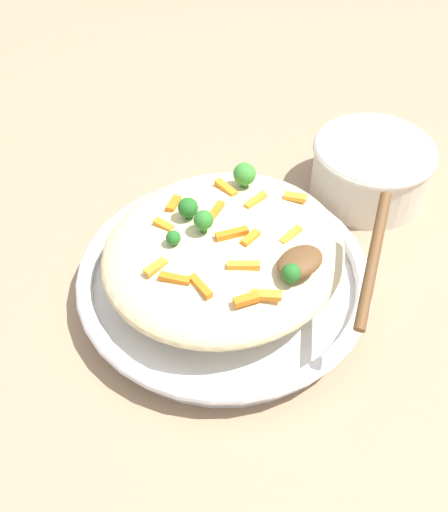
{
  "coord_description": "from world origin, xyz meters",
  "views": [
    {
      "loc": [
        -0.32,
        -0.38,
        0.58
      ],
      "look_at": [
        0.0,
        0.0,
        0.07
      ],
      "focal_mm": 42.81,
      "sensor_mm": 36.0,
      "label": 1
    }
  ],
  "objects": [
    {
      "name": "ground_plane",
      "position": [
        0.0,
        0.0,
        0.0
      ],
      "size": [
        2.4,
        2.4,
        0.0
      ],
      "primitive_type": "plane",
      "color": "#9E7F60"
    },
    {
      "name": "serving_bowl",
      "position": [
        0.0,
        0.0,
        0.02
      ],
      "size": [
        0.36,
        0.36,
        0.04
      ],
      "color": "silver",
      "rests_on": "ground_plane"
    },
    {
      "name": "pasta_mound",
      "position": [
        0.0,
        0.0,
        0.07
      ],
      "size": [
        0.29,
        0.27,
        0.07
      ],
      "primitive_type": "ellipsoid",
      "color": "beige",
      "rests_on": "serving_bowl"
    },
    {
      "name": "carrot_piece_0",
      "position": [
        0.01,
        0.03,
        0.11
      ],
      "size": [
        0.04,
        0.02,
        0.01
      ],
      "primitive_type": "cube",
      "rotation": [
        0.0,
        0.0,
        0.42
      ],
      "color": "orange",
      "rests_on": "pasta_mound"
    },
    {
      "name": "carrot_piece_1",
      "position": [
        -0.05,
        -0.09,
        0.1
      ],
      "size": [
        0.03,
        0.02,
        0.01
      ],
      "primitive_type": "cube",
      "rotation": [
        0.0,
        0.0,
        5.93
      ],
      "color": "orange",
      "rests_on": "pasta_mound"
    },
    {
      "name": "carrot_piece_2",
      "position": [
        -0.05,
        0.05,
        0.1
      ],
      "size": [
        0.01,
        0.03,
        0.01
      ],
      "primitive_type": "cube",
      "rotation": [
        0.0,
        0.0,
        1.79
      ],
      "color": "orange",
      "rests_on": "pasta_mound"
    },
    {
      "name": "carrot_piece_3",
      "position": [
        -0.0,
        -0.01,
        0.11
      ],
      "size": [
        0.04,
        0.02,
        0.01
      ],
      "primitive_type": "cube",
      "rotation": [
        0.0,
        0.0,
        2.76
      ],
      "color": "orange",
      "rests_on": "pasta_mound"
    },
    {
      "name": "carrot_piece_4",
      "position": [
        -0.09,
        0.01,
        0.1
      ],
      "size": [
        0.03,
        0.01,
        0.01
      ],
      "primitive_type": "cube",
      "rotation": [
        0.0,
        0.0,
        3.21
      ],
      "color": "orange",
      "rests_on": "pasta_mound"
    },
    {
      "name": "carrot_piece_5",
      "position": [
        0.11,
        -0.01,
        0.1
      ],
      "size": [
        0.02,
        0.03,
        0.01
      ],
      "primitive_type": "cube",
      "rotation": [
        0.0,
        0.0,
        2.19
      ],
      "color": "orange",
      "rests_on": "pasta_mound"
    },
    {
      "name": "carrot_piece_6",
      "position": [
        -0.02,
        -0.06,
        0.11
      ],
      "size": [
        0.03,
        0.03,
        0.01
      ],
      "primitive_type": "cube",
      "rotation": [
        0.0,
        0.0,
        5.58
      ],
      "color": "orange",
      "rests_on": "pasta_mound"
    },
    {
      "name": "carrot_piece_7",
      "position": [
        0.06,
        0.01,
        0.11
      ],
      "size": [
        0.03,
        0.01,
        0.01
      ],
      "primitive_type": "cube",
      "rotation": [
        0.0,
        0.0,
        3.26
      ],
      "color": "orange",
      "rests_on": "pasta_mound"
    },
    {
      "name": "carrot_piece_8",
      "position": [
        -0.07,
        -0.05,
        0.1
      ],
      "size": [
        0.01,
        0.03,
        0.01
      ],
      "primitive_type": "cube",
      "rotation": [
        0.0,
        0.0,
        1.48
      ],
      "color": "orange",
      "rests_on": "pasta_mound"
    },
    {
      "name": "carrot_piece_9",
      "position": [
        0.05,
        -0.05,
        0.1
      ],
      "size": [
        0.03,
        0.01,
        0.01
      ],
      "primitive_type": "cube",
      "rotation": [
        0.0,
        0.0,
        0.13
      ],
      "color": "orange",
      "rests_on": "pasta_mound"
    },
    {
      "name": "carrot_piece_10",
      "position": [
        -0.03,
        -0.1,
        0.1
      ],
      "size": [
        0.03,
        0.03,
        0.01
      ],
      "primitive_type": "cube",
      "rotation": [
        0.0,
        0.0,
        5.51
      ],
      "color": "orange",
      "rests_on": "pasta_mound"
    },
    {
      "name": "carrot_piece_11",
      "position": [
        0.01,
        -0.03,
        0.11
      ],
      "size": [
        0.03,
        0.01,
        0.01
      ],
      "primitive_type": "cube",
      "rotation": [
        0.0,
        0.0,
        0.16
      ],
      "color": "orange",
      "rests_on": "pasta_mound"
    },
    {
      "name": "carrot_piece_12",
      "position": [
        -0.08,
        -0.02,
        0.1
      ],
      "size": [
        0.03,
        0.03,
        0.01
      ],
      "primitive_type": "cube",
      "rotation": [
        0.0,
        0.0,
        2.16
      ],
      "color": "orange",
      "rests_on": "pasta_mound"
    },
    {
      "name": "carrot_piece_13",
      "position": [
        0.05,
        0.06,
        0.1
      ],
      "size": [
        0.01,
        0.03,
        0.01
      ],
      "primitive_type": "cube",
      "rotation": [
        0.0,
        0.0,
        4.69
      ],
      "color": "orange",
      "rests_on": "pasta_mound"
    },
    {
      "name": "carrot_piece_14",
      "position": [
        -0.01,
        0.07,
        0.11
      ],
      "size": [
        0.03,
        0.02,
        0.01
      ],
      "primitive_type": "cube",
      "rotation": [
        0.0,
        0.0,
        3.64
      ],
      "color": "orange",
      "rests_on": "pasta_mound"
    },
    {
      "name": "broccoli_floret_0",
      "position": [
        0.07,
        0.05,
        0.12
      ],
      "size": [
        0.03,
        0.03,
        0.03
      ],
      "color": "#377928",
      "rests_on": "pasta_mound"
    },
    {
      "name": "broccoli_floret_1",
      "position": [
        -0.02,
        0.04,
        0.12
      ],
      "size": [
        0.02,
        0.02,
        0.03
      ],
      "color": "#205B1C",
      "rests_on": "pasta_mound"
    },
    {
      "name": "broccoli_floret_2",
      "position": [
        0.01,
        -0.1,
        0.11
      ],
      "size": [
        0.02,
        0.02,
        0.02
      ],
      "color": "#205B1C",
      "rests_on": "pasta_mound"
    },
    {
      "name": "broccoli_floret_3",
      "position": [
        -0.05,
        0.02,
        0.11
      ],
      "size": [
        0.02,
        0.02,
        0.02
      ],
      "color": "#205B1C",
      "rests_on": "pasta_mound"
    },
    {
      "name": "broccoli_floret_4",
      "position": [
        -0.02,
        0.01,
        0.12
      ],
      "size": [
        0.02,
        0.02,
        0.03
      ],
      "color": "#296820",
      "rests_on": "pasta_mound"
    },
    {
      "name": "serving_spoon",
      "position": [
        0.04,
        -0.11,
        0.12
      ],
      "size": [
        0.13,
        0.13,
        0.07
      ],
      "color": "brown",
      "rests_on": "pasta_mound"
    },
    {
      "name": "companion_bowl",
      "position": [
        0.28,
        0.01,
        0.05
      ],
      "size": [
        0.17,
        0.17,
        0.08
      ],
      "color": "beige",
      "rests_on": "ground_plane"
    }
  ]
}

